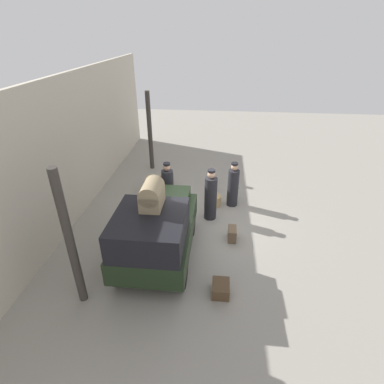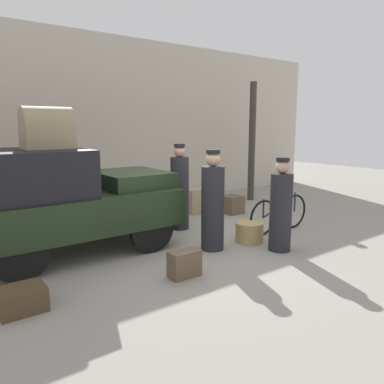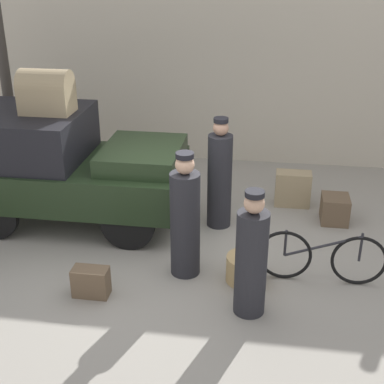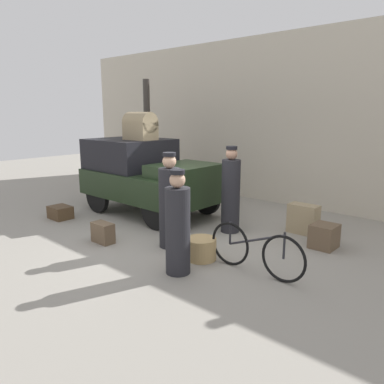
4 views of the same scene
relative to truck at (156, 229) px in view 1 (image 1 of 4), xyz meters
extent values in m
plane|color=gray|center=(2.00, -0.94, -0.99)|extent=(30.00, 30.00, 0.00)
cube|color=beige|center=(2.00, 3.14, 1.26)|extent=(16.00, 0.15, 4.50)
cylinder|color=#38332D|center=(-1.57, 1.48, 0.72)|extent=(0.19, 0.19, 3.41)
cylinder|color=#38332D|center=(6.02, 1.48, 0.72)|extent=(0.19, 0.19, 3.41)
cylinder|color=black|center=(1.25, 0.85, -0.58)|extent=(0.82, 0.12, 0.82)
cylinder|color=black|center=(1.25, -0.85, -0.58)|extent=(0.82, 0.12, 0.82)
cylinder|color=black|center=(-0.88, 0.85, -0.58)|extent=(0.82, 0.12, 0.82)
cylinder|color=black|center=(-0.88, -0.85, -0.58)|extent=(0.82, 0.12, 0.82)
cube|color=black|center=(0.19, 0.00, -0.25)|extent=(3.44, 1.85, 0.62)
cube|color=black|center=(-0.59, 0.00, 0.44)|extent=(1.89, 1.71, 0.76)
cube|color=black|center=(1.30, 0.00, 0.20)|extent=(1.20, 1.45, 0.28)
torus|color=black|center=(4.51, -1.31, -0.62)|extent=(0.73, 0.04, 0.73)
torus|color=black|center=(3.54, -1.31, -0.62)|extent=(0.73, 0.04, 0.73)
cylinder|color=#232328|center=(4.03, -1.31, -0.44)|extent=(0.98, 0.04, 0.39)
cylinder|color=#232328|center=(3.54, -1.31, -0.43)|extent=(0.04, 0.04, 0.38)
cylinder|color=#232328|center=(4.51, -1.31, -0.42)|extent=(0.04, 0.04, 0.41)
cylinder|color=tan|center=(3.03, -1.44, -0.80)|extent=(0.53, 0.53, 0.37)
cylinder|color=#232328|center=(2.20, -1.35, -0.25)|extent=(0.41, 0.41, 1.49)
sphere|color=tan|center=(2.20, -1.35, 0.62)|extent=(0.25, 0.25, 0.25)
cylinder|color=black|center=(2.20, -1.35, 0.75)|extent=(0.24, 0.24, 0.07)
cylinder|color=#232328|center=(3.12, -2.10, -0.31)|extent=(0.39, 0.39, 1.37)
sphere|color=tan|center=(3.12, -2.10, 0.50)|extent=(0.24, 0.24, 0.24)
cylinder|color=black|center=(3.12, -2.10, 0.62)|extent=(0.23, 0.23, 0.07)
cylinder|color=#232328|center=(2.51, 0.12, -0.22)|extent=(0.39, 0.39, 1.53)
sphere|color=tan|center=(2.51, 0.12, 0.66)|extent=(0.24, 0.24, 0.24)
cylinder|color=black|center=(2.51, 0.12, 0.78)|extent=(0.23, 0.23, 0.07)
cube|color=#9E8966|center=(3.71, 1.04, -0.68)|extent=(0.61, 0.32, 0.61)
cube|color=brown|center=(4.38, 0.51, -0.77)|extent=(0.44, 0.48, 0.45)
cube|color=brown|center=(1.07, -2.07, -0.79)|extent=(0.47, 0.25, 0.39)
cube|color=#4C3823|center=(-1.08, -1.76, -0.84)|extent=(0.53, 0.42, 0.30)
cube|color=#9E8966|center=(-0.16, 0.00, 1.03)|extent=(0.78, 0.50, 0.42)
cylinder|color=#9E8966|center=(-0.16, 0.00, 1.24)|extent=(0.78, 0.50, 0.50)
camera|label=1|loc=(-6.30, -1.59, 4.68)|focal=28.00mm
camera|label=2|loc=(-1.92, -6.29, 1.19)|focal=35.00mm
camera|label=3|loc=(3.22, -7.61, 3.15)|focal=50.00mm
camera|label=4|loc=(6.95, -6.08, 1.51)|focal=35.00mm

